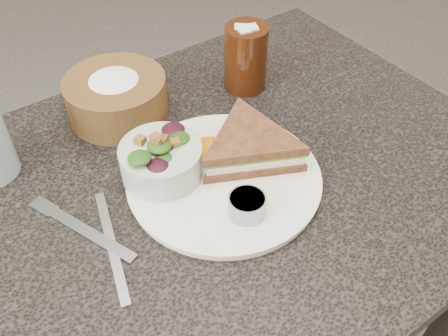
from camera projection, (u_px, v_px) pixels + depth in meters
dining_table at (208, 308)px, 1.03m from camera, size 1.00×0.70×0.75m
dinner_plate at (224, 179)px, 0.77m from camera, size 0.30×0.30×0.01m
sandwich at (250, 146)px, 0.78m from camera, size 0.25×0.25×0.05m
salad_bowl at (161, 156)px, 0.74m from camera, size 0.15×0.15×0.07m
dressing_ramekin at (247, 206)px, 0.70m from camera, size 0.07×0.07×0.03m
orange_wedge at (211, 144)px, 0.79m from camera, size 0.10×0.10×0.03m
fork at (87, 232)px, 0.70m from camera, size 0.08×0.17×0.00m
knife at (112, 245)px, 0.69m from camera, size 0.07×0.20×0.00m
bread_basket at (116, 91)px, 0.86m from camera, size 0.20×0.20×0.10m
cola_glass at (246, 55)px, 0.91m from camera, size 0.10×0.10×0.13m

